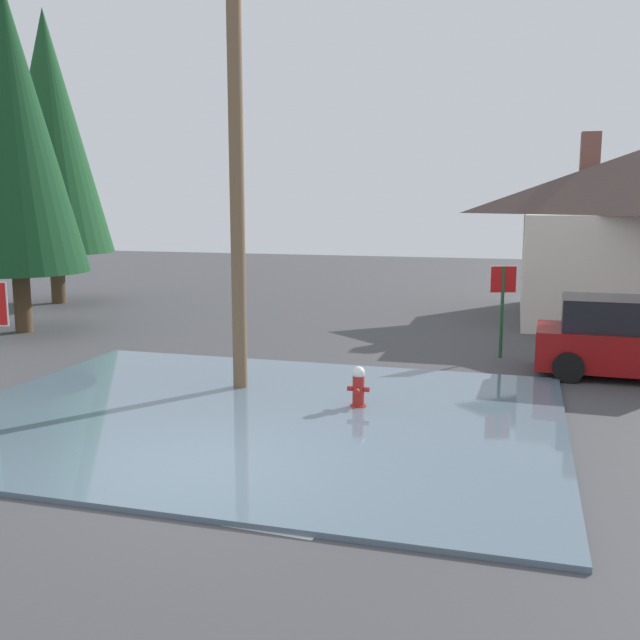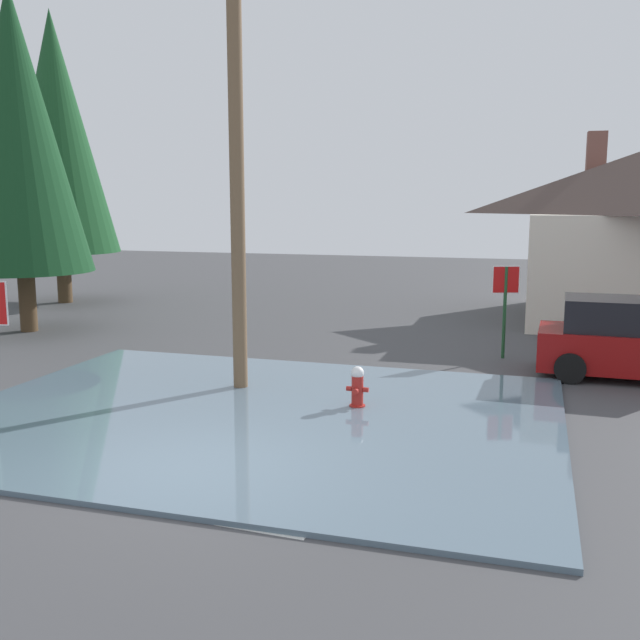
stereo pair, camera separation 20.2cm
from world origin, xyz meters
The scene contains 9 objects.
ground_plane centered at (0.00, 0.00, -0.05)m, with size 80.00×80.00×0.10m, color #424244.
flood_puddle centered at (-0.18, 2.76, 0.04)m, with size 10.48×8.21×0.08m, color slate.
lane_stop_bar centered at (0.06, -1.14, 0.00)m, with size 4.15×0.30×0.01m, color silver.
fire_hydrant centered at (1.48, 3.68, 0.40)m, with size 0.41×0.35×0.81m.
utility_pole centered at (-1.08, 4.38, 4.54)m, with size 1.60×0.28×8.72m.
stop_sign_far centered at (3.79, 8.96, 1.56)m, with size 0.62×0.24×2.22m.
parked_car centered at (6.59, 7.68, 0.81)m, with size 4.27×2.13×1.70m.
pine_tree_tall_left centered at (-9.55, 8.76, 5.66)m, with size 3.85×3.85×9.62m.
pine_tree_mid_left centered at (-12.29, 14.22, 6.11)m, with size 4.16×4.16×10.39m.
Camera 1 is at (4.27, -8.61, 3.73)m, focal length 40.54 mm.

